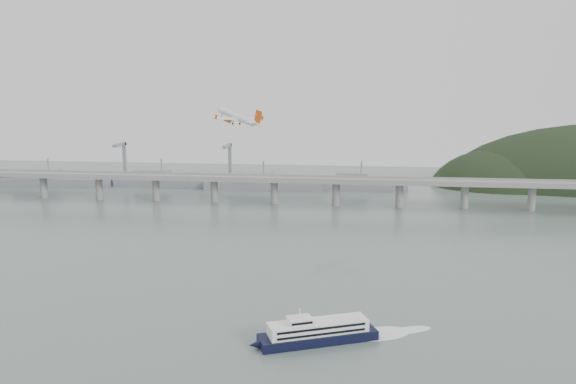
# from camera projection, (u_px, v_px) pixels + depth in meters

# --- Properties ---
(ground) EXTENTS (900.00, 900.00, 0.00)m
(ground) POSITION_uv_depth(u_px,v_px,m) (273.00, 290.00, 257.94)
(ground) COLOR #586662
(ground) RESTS_ON ground
(bridge) EXTENTS (800.00, 22.00, 23.90)m
(bridge) POSITION_uv_depth(u_px,v_px,m) (310.00, 183.00, 450.29)
(bridge) COLOR gray
(bridge) RESTS_ON ground
(distant_fleet) EXTENTS (453.00, 60.90, 40.00)m
(distant_fleet) POSITION_uv_depth(u_px,v_px,m) (155.00, 181.00, 535.30)
(distant_fleet) COLOR slate
(distant_fleet) RESTS_ON ground
(ferry) EXTENTS (67.81, 34.22, 13.53)m
(ferry) POSITION_uv_depth(u_px,v_px,m) (318.00, 332.00, 203.62)
(ferry) COLOR black
(ferry) RESTS_ON ground
(airliner) EXTENTS (33.33, 31.66, 12.32)m
(airliner) POSITION_uv_depth(u_px,v_px,m) (238.00, 117.00, 314.67)
(airliner) COLOR white
(airliner) RESTS_ON ground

